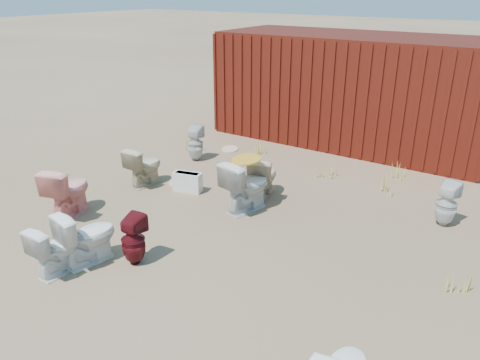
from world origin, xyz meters
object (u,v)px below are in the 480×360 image
Objects in this scene: toilet_back_yellowlid at (246,185)px; toilet_front_pink at (68,190)px; shipping_container at (352,89)px; toilet_front_c at (87,236)px; toilet_back_e at (446,204)px; toilet_front_maroon at (133,240)px; toilet_front_a at (57,248)px; loose_tank at (188,182)px; toilet_back_beige_right at (263,176)px; toilet_back_beige_left at (144,166)px; toilet_back_a at (195,143)px.

toilet_front_pink is at bearing 49.54° from toilet_back_yellowlid.
toilet_front_c is (-0.82, -6.94, -0.82)m from shipping_container.
toilet_front_c is 1.10× the size of toilet_back_e.
toilet_front_pink is 1.93m from toilet_front_maroon.
toilet_front_c reaches higher than toilet_front_a.
toilet_back_yellowlid is at bearing -105.82° from toilet_front_maroon.
toilet_front_c is (0.13, 0.37, 0.04)m from toilet_front_a.
loose_tank is at bearing 10.28° from toilet_back_yellowlid.
toilet_front_c is 0.89× the size of toilet_back_yellowlid.
toilet_back_beige_right is at bearing -105.66° from toilet_front_a.
toilet_front_c reaches higher than toilet_back_beige_right.
shipping_container is 4.56m from toilet_back_yellowlid.
toilet_front_maroon is 2.17m from toilet_back_yellowlid.
toilet_front_c is 2.53m from loose_tank.
toilet_back_beige_left is 1.45× the size of loose_tank.
toilet_back_yellowlid is at bearing -16.26° from loose_tank.
loose_tank is (-0.40, 2.49, -0.21)m from toilet_front_c.
shipping_container is 8.25× the size of toilet_back_beige_left.
toilet_back_beige_left is at bearing -67.65° from toilet_front_a.
toilet_back_beige_right is 1.46× the size of loose_tank.
shipping_container is 4.39m from toilet_back_e.
toilet_back_beige_right is (2.17, 2.33, -0.05)m from toilet_front_pink.
toilet_front_pink is 1.10× the size of toilet_front_c.
toilet_front_c is 0.60m from toilet_front_maroon.
loose_tank is at bearing -73.74° from toilet_front_maroon.
toilet_back_e is at bearing -167.06° from toilet_front_pink.
toilet_back_e is at bearing -164.25° from toilet_back_beige_left.
toilet_front_a is 3.57m from toilet_back_beige_right.
toilet_front_maroon reaches higher than toilet_front_a.
toilet_back_beige_left is 5.09m from toilet_back_e.
toilet_back_beige_right is (0.81, 3.07, -0.02)m from toilet_front_c.
toilet_back_yellowlid reaches higher than toilet_back_beige_left.
shipping_container is at bearing -142.05° from toilet_back_a.
toilet_front_pink is at bearing -133.27° from loose_tank.
loose_tank is at bearing -136.43° from toilet_front_pink.
toilet_front_c reaches higher than toilet_back_a.
toilet_back_a is at bearing -124.06° from shipping_container.
toilet_back_beige_right reaches higher than loose_tank.
loose_tank is (-0.27, 2.86, -0.17)m from toilet_front_a.
toilet_front_c is at bearing -95.28° from loose_tank.
toilet_back_yellowlid reaches higher than toilet_front_maroon.
toilet_back_yellowlid is (0.35, 2.14, 0.09)m from toilet_front_maroon.
toilet_front_a is at bearing 59.54° from toilet_back_beige_right.
toilet_back_beige_left is at bearing 73.87° from toilet_back_a.
toilet_back_a is at bearing -20.23° from toilet_back_yellowlid.
loose_tank is at bearing -84.96° from toilet_front_a.
shipping_container is 8.20× the size of toilet_back_a.
shipping_container is 8.71× the size of toilet_front_maroon.
toilet_back_e is at bearing 177.21° from toilet_back_beige_right.
toilet_back_a is 1.01× the size of toilet_back_beige_left.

